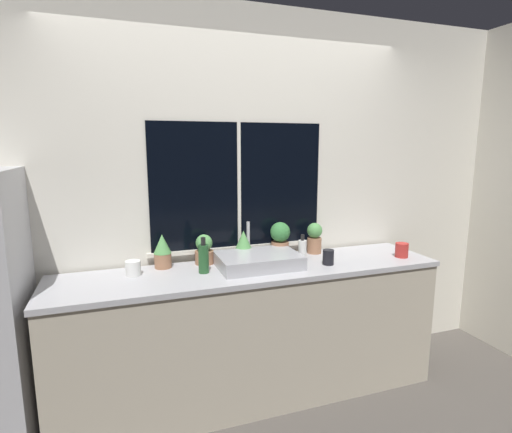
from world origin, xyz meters
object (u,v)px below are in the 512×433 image
Objects in this scene: potted_plant_right at (280,238)px; potted_plant_far_right at (314,238)px; potted_plant_far_left at (163,251)px; sink at (258,260)px; potted_plant_center at (243,245)px; potted_plant_left at (204,250)px; soap_bottle at (302,250)px; mug_red at (402,250)px; mug_white at (133,268)px; bottle_tall at (204,258)px; mug_black at (328,257)px.

potted_plant_far_right is at bearing 0.00° from potted_plant_right.
potted_plant_far_right is (1.13, 0.00, 0.00)m from potted_plant_far_left.
sink is 2.56× the size of potted_plant_center.
potted_plant_left reaches higher than soap_bottle.
potted_plant_right is 1.10× the size of potted_plant_far_right.
mug_red reaches higher than mug_white.
potted_plant_right is at bearing -0.00° from potted_plant_far_left.
bottle_tall is 2.25× the size of mug_black.
potted_plant_left is 1.99× the size of mug_black.
bottle_tall reaches higher than potted_plant_center.
mug_black is 1.29m from mug_white.
potted_plant_left is 1.98× the size of mug_red.
sink reaches higher than bottle_tall.
potted_plant_right is at bearing -180.00° from potted_plant_far_right.
potted_plant_far_left is 0.23m from mug_white.
potted_plant_far_left is 0.89× the size of potted_plant_right.
mug_white is at bearing -175.61° from potted_plant_far_right.
mug_red is at bearing -12.33° from soap_bottle.
potted_plant_center is 0.92× the size of potted_plant_far_right.
potted_plant_left is 0.85m from potted_plant_far_right.
potted_plant_far_left is 2.40× the size of mug_white.
soap_bottle is at bearing -138.64° from potted_plant_far_right.
mug_white is at bearing 167.69° from bottle_tall.
potted_plant_left is 0.28m from potted_plant_center.
sink is at bearing -6.23° from mug_white.
potted_plant_right is 0.64m from bottle_tall.
potted_plant_right reaches higher than potted_plant_left.
soap_bottle is 1.15m from mug_white.
potted_plant_right reaches higher than soap_bottle.
potted_plant_left is (-0.33, 0.19, 0.05)m from sink.
soap_bottle is at bearing 167.67° from mug_red.
potted_plant_left is at bearing 76.96° from bottle_tall.
potted_plant_center is 2.04× the size of mug_red.
mug_white is (-1.33, -0.10, -0.07)m from potted_plant_far_right.
potted_plant_center is at bearing 0.00° from potted_plant_left.
mug_black is at bearing -15.56° from potted_plant_far_left.
sink is at bearing -159.96° from potted_plant_far_right.
potted_plant_far_right reaches higher than potted_plant_left.
potted_plant_center reaches higher than soap_bottle.
bottle_tall is at bearing 175.35° from mug_red.
potted_plant_right is 2.47× the size of mug_black.
potted_plant_far_right is at bearing -0.00° from potted_plant_center.
potted_plant_far_left reaches higher than mug_black.
potted_plant_far_left is at bearing 162.72° from sink.
potted_plant_center reaches higher than mug_red.
potted_plant_left is 1.09× the size of soap_bottle.
mug_red is at bearing -29.57° from potted_plant_far_right.
sink is 0.49m from mug_black.
mug_black is 1.09× the size of mug_white.
potted_plant_far_left is at bearing 140.28° from bottle_tall.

